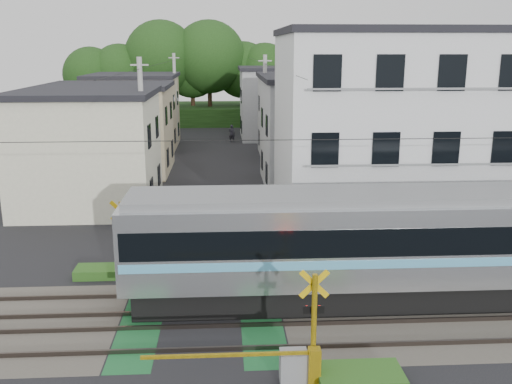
{
  "coord_description": "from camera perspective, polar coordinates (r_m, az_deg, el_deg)",
  "views": [
    {
      "loc": [
        0.79,
        -16.64,
        8.44
      ],
      "look_at": [
        2.02,
        5.0,
        2.94
      ],
      "focal_mm": 40.0,
      "sensor_mm": 36.0,
      "label": 1
    }
  ],
  "objects": [
    {
      "name": "utility_poles",
      "position": [
        39.93,
        -5.95,
        7.89
      ],
      "size": [
        7.9,
        42.0,
        8.0
      ],
      "color": "#A5A5A0",
      "rests_on": "ground"
    },
    {
      "name": "catenary",
      "position": [
        18.1,
        13.59,
        -1.37
      ],
      "size": [
        60.0,
        5.04,
        7.0
      ],
      "color": "#2D2D33",
      "rests_on": "ground"
    },
    {
      "name": "tree_hill",
      "position": [
        65.5,
        -4.11,
        11.49
      ],
      "size": [
        40.0,
        12.12,
        11.47
      ],
      "color": "#1E4015",
      "rests_on": "ground"
    },
    {
      "name": "crossing_signal_near",
      "position": [
        15.22,
        4.14,
        -16.32
      ],
      "size": [
        4.74,
        0.65,
        3.09
      ],
      "color": "yellow",
      "rests_on": "ground"
    },
    {
      "name": "crossing_signal_far",
      "position": [
        21.98,
        -11.97,
        -6.68
      ],
      "size": [
        4.74,
        0.65,
        3.09
      ],
      "color": "yellow",
      "rests_on": "ground"
    },
    {
      "name": "track_bed",
      "position": [
        18.66,
        -5.47,
        -12.6
      ],
      "size": [
        120.0,
        120.0,
        0.14
      ],
      "color": "#47423A",
      "rests_on": "ground"
    },
    {
      "name": "weed_patches",
      "position": [
        18.52,
        0.08,
        -12.24
      ],
      "size": [
        10.25,
        8.8,
        0.4
      ],
      "color": "#2D5E1E",
      "rests_on": "ground"
    },
    {
      "name": "apartment_block",
      "position": [
        27.51,
        13.11,
        5.96
      ],
      "size": [
        10.2,
        8.36,
        9.3
      ],
      "color": "silver",
      "rests_on": "ground"
    },
    {
      "name": "ground",
      "position": [
        18.68,
        -5.47,
        -12.7
      ],
      "size": [
        120.0,
        120.0,
        0.0
      ],
      "primitive_type": "plane",
      "color": "black"
    },
    {
      "name": "houses_row",
      "position": [
        42.88,
        -4.0,
        7.24
      ],
      "size": [
        22.07,
        31.35,
        6.8
      ],
      "color": "beige",
      "rests_on": "ground"
    },
    {
      "name": "pedestrian",
      "position": [
        52.48,
        -2.44,
        5.86
      ],
      "size": [
        0.67,
        0.53,
        1.62
      ],
      "primitive_type": "imported",
      "rotation": [
        0.0,
        0.0,
        2.87
      ],
      "color": "#27252E",
      "rests_on": "ground"
    }
  ]
}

